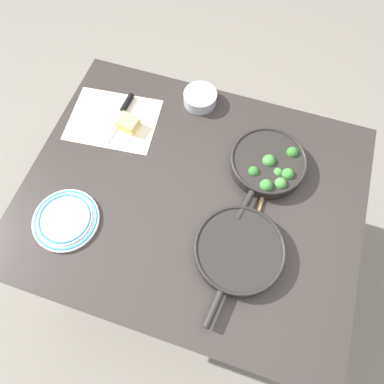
{
  "coord_description": "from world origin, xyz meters",
  "views": [
    {
      "loc": [
        -0.15,
        0.47,
        1.88
      ],
      "look_at": [
        0.0,
        0.0,
        0.78
      ],
      "focal_mm": 32.0,
      "sensor_mm": 36.0,
      "label": 1
    }
  ],
  "objects_px": {
    "skillet_broccoli": "(268,164)",
    "skillet_eggs": "(239,251)",
    "wooden_spoon": "(258,213)",
    "prep_bowl_steel": "(200,98)",
    "dinner_plate_stack": "(65,219)",
    "cheese_block": "(128,124)",
    "grater_knife": "(123,111)"
  },
  "relations": [
    {
      "from": "skillet_broccoli",
      "to": "skillet_eggs",
      "type": "relative_size",
      "value": 0.95
    },
    {
      "from": "wooden_spoon",
      "to": "prep_bowl_steel",
      "type": "distance_m",
      "value": 0.53
    },
    {
      "from": "dinner_plate_stack",
      "to": "cheese_block",
      "type": "bearing_deg",
      "value": -97.55
    },
    {
      "from": "cheese_block",
      "to": "dinner_plate_stack",
      "type": "xyz_separation_m",
      "value": [
        0.06,
        0.43,
        -0.01
      ]
    },
    {
      "from": "cheese_block",
      "to": "dinner_plate_stack",
      "type": "relative_size",
      "value": 0.38
    },
    {
      "from": "wooden_spoon",
      "to": "grater_knife",
      "type": "height_order",
      "value": "grater_knife"
    },
    {
      "from": "skillet_eggs",
      "to": "dinner_plate_stack",
      "type": "xyz_separation_m",
      "value": [
        0.6,
        0.07,
        -0.01
      ]
    },
    {
      "from": "cheese_block",
      "to": "prep_bowl_steel",
      "type": "bearing_deg",
      "value": -138.4
    },
    {
      "from": "grater_knife",
      "to": "dinner_plate_stack",
      "type": "distance_m",
      "value": 0.49
    },
    {
      "from": "wooden_spoon",
      "to": "dinner_plate_stack",
      "type": "distance_m",
      "value": 0.67
    },
    {
      "from": "wooden_spoon",
      "to": "cheese_block",
      "type": "relative_size",
      "value": 4.25
    },
    {
      "from": "wooden_spoon",
      "to": "grater_knife",
      "type": "distance_m",
      "value": 0.67
    },
    {
      "from": "skillet_eggs",
      "to": "dinner_plate_stack",
      "type": "height_order",
      "value": "skillet_eggs"
    },
    {
      "from": "skillet_broccoli",
      "to": "wooden_spoon",
      "type": "xyz_separation_m",
      "value": [
        -0.01,
        0.19,
        -0.02
      ]
    },
    {
      "from": "grater_knife",
      "to": "dinner_plate_stack",
      "type": "xyz_separation_m",
      "value": [
        0.01,
        0.49,
        0.0
      ]
    },
    {
      "from": "prep_bowl_steel",
      "to": "wooden_spoon",
      "type": "bearing_deg",
      "value": 130.0
    },
    {
      "from": "skillet_broccoli",
      "to": "grater_knife",
      "type": "xyz_separation_m",
      "value": [
        0.61,
        -0.07,
        -0.02
      ]
    },
    {
      "from": "grater_knife",
      "to": "prep_bowl_steel",
      "type": "xyz_separation_m",
      "value": [
        -0.28,
        -0.15,
        0.02
      ]
    },
    {
      "from": "grater_knife",
      "to": "cheese_block",
      "type": "distance_m",
      "value": 0.08
    },
    {
      "from": "skillet_eggs",
      "to": "grater_knife",
      "type": "relative_size",
      "value": 1.71
    },
    {
      "from": "wooden_spoon",
      "to": "cheese_block",
      "type": "height_order",
      "value": "cheese_block"
    },
    {
      "from": "wooden_spoon",
      "to": "dinner_plate_stack",
      "type": "bearing_deg",
      "value": -68.67
    },
    {
      "from": "skillet_eggs",
      "to": "dinner_plate_stack",
      "type": "bearing_deg",
      "value": -75.06
    },
    {
      "from": "wooden_spoon",
      "to": "cheese_block",
      "type": "distance_m",
      "value": 0.6
    },
    {
      "from": "skillet_eggs",
      "to": "cheese_block",
      "type": "relative_size",
      "value": 4.71
    },
    {
      "from": "skillet_broccoli",
      "to": "prep_bowl_steel",
      "type": "bearing_deg",
      "value": -112.28
    },
    {
      "from": "skillet_broccoli",
      "to": "grater_knife",
      "type": "bearing_deg",
      "value": -85.63
    },
    {
      "from": "skillet_broccoli",
      "to": "cheese_block",
      "type": "relative_size",
      "value": 4.45
    },
    {
      "from": "skillet_eggs",
      "to": "prep_bowl_steel",
      "type": "relative_size",
      "value": 3.08
    },
    {
      "from": "skillet_eggs",
      "to": "prep_bowl_steel",
      "type": "xyz_separation_m",
      "value": [
        0.31,
        -0.56,
        -0.0
      ]
    },
    {
      "from": "wooden_spoon",
      "to": "grater_knife",
      "type": "relative_size",
      "value": 1.54
    },
    {
      "from": "dinner_plate_stack",
      "to": "skillet_broccoli",
      "type": "bearing_deg",
      "value": -145.86
    }
  ]
}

